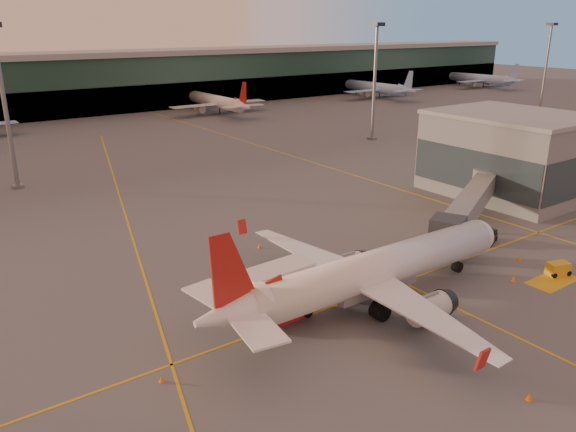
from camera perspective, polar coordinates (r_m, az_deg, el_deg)
ground at (r=53.39m, az=11.65°, el=-9.80°), size 600.00×600.00×0.00m
taxi_markings at (r=84.46m, az=-14.53°, el=0.88°), size 100.12×173.00×0.01m
terminal at (r=177.22m, az=-24.45°, el=11.95°), size 400.00×20.00×17.60m
gate_building at (r=93.39m, az=21.69°, el=5.85°), size 18.40×22.40×12.60m
mast_west_near at (r=98.84m, az=-26.96°, el=10.88°), size 2.40×2.40×25.60m
mast_east_near at (r=130.07m, az=8.83°, el=14.13°), size 2.40×2.40×25.60m
mast_east_far at (r=191.94m, az=24.81°, el=14.17°), size 2.40×2.40×25.60m
distant_aircraft_row at (r=158.09m, az=-18.32°, el=8.80°), size 350.00×34.00×13.00m
main_airplane at (r=52.80m, az=8.36°, el=-5.73°), size 35.25×31.66×10.66m
jet_bridge at (r=75.90m, az=18.26°, el=1.44°), size 26.33×15.09×5.46m
catering_truck at (r=50.29m, az=-1.00°, el=-7.50°), size 6.78×3.30×5.15m
gpu_cart at (r=66.34m, az=25.76°, el=-4.87°), size 2.67×2.07×1.38m
pushback_tug at (r=72.65m, az=19.67°, el=-2.09°), size 3.29×2.49×1.51m
cone_nose at (r=68.54m, az=22.46°, el=-4.02°), size 0.42×0.42×0.54m
cone_tail at (r=44.52m, az=-12.72°, el=-15.85°), size 0.43×0.43×0.55m
cone_wing_right at (r=45.16m, az=23.32°, el=-16.47°), size 0.50×0.50×0.64m
cone_wing_left at (r=66.98m, az=-2.92°, el=-3.03°), size 0.47×0.47×0.60m
cone_fwd at (r=62.93m, az=21.95°, el=-5.96°), size 0.48×0.48×0.61m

